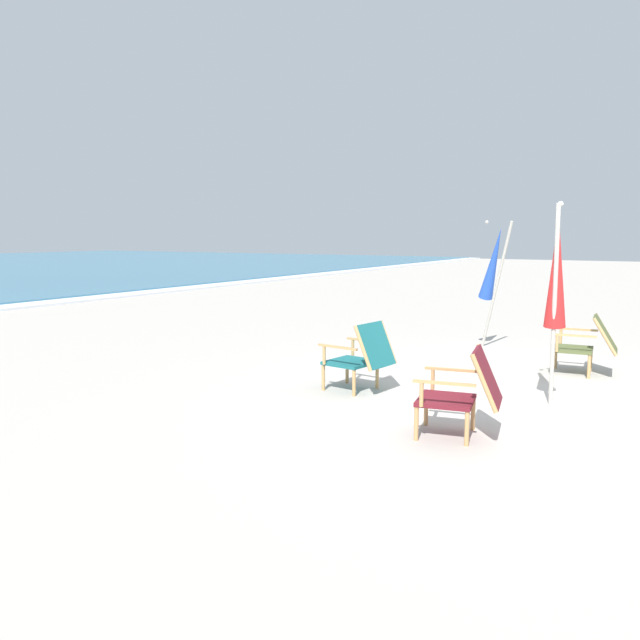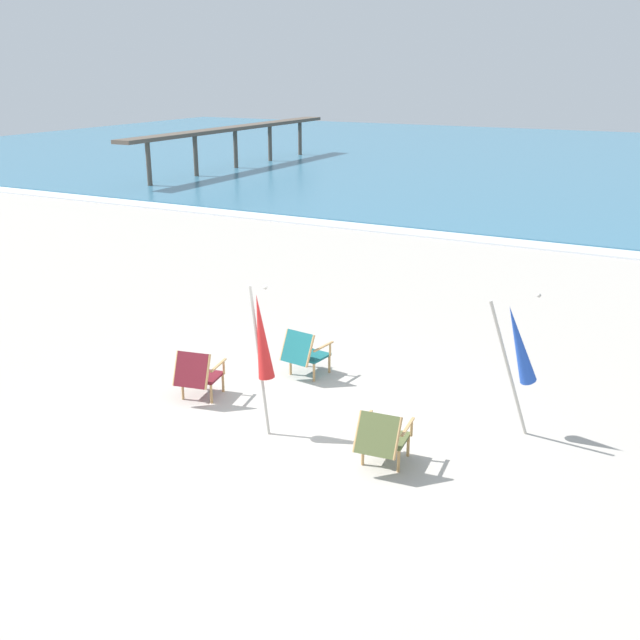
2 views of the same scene
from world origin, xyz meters
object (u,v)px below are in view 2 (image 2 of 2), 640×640
Objects in this scene: beach_chair_front_left at (304,352)px; umbrella_furled_blue at (518,346)px; beach_chair_far_center at (198,373)px; umbrella_furled_red at (261,338)px; beach_chair_back_right at (382,437)px.

umbrella_furled_blue is (3.47, -0.50, 0.88)m from beach_chair_front_left.
beach_chair_front_left is at bearing 171.74° from umbrella_furled_blue.
beach_chair_far_center is 0.38× the size of umbrella_furled_red.
beach_chair_front_left is (-2.24, 2.08, 0.01)m from beach_chair_back_right.
umbrella_furled_red is 1.05× the size of umbrella_furled_blue.
umbrella_furled_red is at bearing 176.84° from beach_chair_back_right.
beach_chair_front_left is at bearing 137.17° from beach_chair_back_right.
beach_chair_back_right is 2.04m from umbrella_furled_red.
beach_chair_far_center reaches higher than beach_chair_back_right.
beach_chair_back_right is 0.41× the size of umbrella_furled_blue.
beach_chair_far_center is 0.40× the size of umbrella_furled_blue.
beach_chair_back_right is at bearing -42.83° from beach_chair_front_left.
beach_chair_back_right is at bearing -3.16° from umbrella_furled_red.
beach_chair_front_left is at bearing 102.83° from umbrella_furled_red.
beach_chair_far_center is 4.66m from umbrella_furled_blue.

